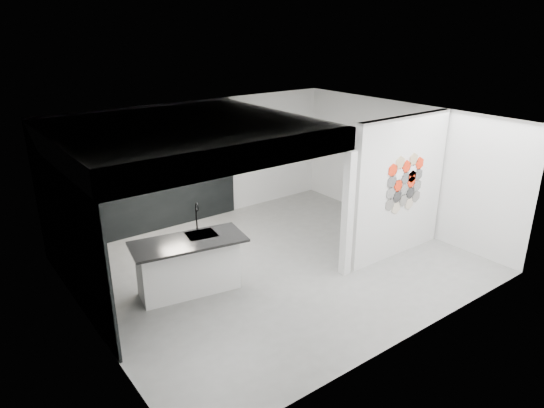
{
  "coord_description": "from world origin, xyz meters",
  "views": [
    {
      "loc": [
        -5.09,
        -6.63,
        4.4
      ],
      "look_at": [
        0.1,
        0.3,
        1.15
      ],
      "focal_mm": 32.0,
      "sensor_mm": 36.0,
      "label": 1
    }
  ],
  "objects": [
    {
      "name": "bay_clad_left",
      "position": [
        -3.47,
        1.0,
        1.18
      ],
      "size": [
        0.04,
        4.0,
        2.35
      ],
      "primitive_type": "cube",
      "color": "black",
      "rests_on": "floor"
    },
    {
      "name": "bulkhead",
      "position": [
        -1.3,
        1.0,
        2.55
      ],
      "size": [
        4.4,
        4.0,
        0.4
      ],
      "primitive_type": "cube",
      "color": "silver",
      "rests_on": "corner_column"
    },
    {
      "name": "corner_column",
      "position": [
        0.82,
        -1.0,
        1.18
      ],
      "size": [
        0.16,
        0.16,
        2.35
      ],
      "primitive_type": "cube",
      "color": "silver",
      "rests_on": "floor"
    },
    {
      "name": "glass_vase",
      "position": [
        0.15,
        2.87,
        1.39
      ],
      "size": [
        0.13,
        0.13,
        0.14
      ],
      "primitive_type": "cylinder",
      "rotation": [
        0.0,
        0.0,
        -0.33
      ],
      "color": "gray",
      "rests_on": "display_shelf"
    },
    {
      "name": "fascia_beam",
      "position": [
        -1.3,
        -0.92,
        2.55
      ],
      "size": [
        4.4,
        0.16,
        0.4
      ],
      "primitive_type": "cube",
      "color": "silver",
      "rests_on": "corner_column"
    },
    {
      "name": "bay_clad_back",
      "position": [
        -1.3,
        2.97,
        1.18
      ],
      "size": [
        4.4,
        0.04,
        2.35
      ],
      "primitive_type": "cube",
      "color": "black",
      "rests_on": "floor"
    },
    {
      "name": "bottle_dark",
      "position": [
        -1.46,
        2.87,
        1.39
      ],
      "size": [
        0.07,
        0.07,
        0.14
      ],
      "primitive_type": "cylinder",
      "rotation": [
        0.0,
        0.0,
        -0.27
      ],
      "color": "black",
      "rests_on": "display_shelf"
    },
    {
      "name": "kitchen_island",
      "position": [
        -1.8,
        0.15,
        0.51
      ],
      "size": [
        2.01,
        1.16,
        1.53
      ],
      "rotation": [
        0.0,
        0.0,
        -0.18
      ],
      "color": "silver",
      "rests_on": "floor"
    },
    {
      "name": "stockpot",
      "position": [
        -2.17,
        2.87,
        1.42
      ],
      "size": [
        0.3,
        0.3,
        0.19
      ],
      "primitive_type": "cylinder",
      "rotation": [
        0.0,
        0.0,
        0.31
      ],
      "color": "black",
      "rests_on": "display_shelf"
    },
    {
      "name": "partition_panel",
      "position": [
        2.23,
        -1.0,
        1.4
      ],
      "size": [
        2.45,
        0.15,
        2.8
      ],
      "primitive_type": "cube",
      "color": "silver",
      "rests_on": "floor"
    },
    {
      "name": "glass_bowl",
      "position": [
        0.15,
        2.87,
        1.37
      ],
      "size": [
        0.18,
        0.18,
        0.1
      ],
      "primitive_type": "cylinder",
      "rotation": [
        0.0,
        0.0,
        -0.35
      ],
      "color": "gray",
      "rests_on": "display_shelf"
    },
    {
      "name": "display_shelf",
      "position": [
        -1.2,
        2.87,
        1.3
      ],
      "size": [
        3.0,
        0.15,
        0.04
      ],
      "primitive_type": "cube",
      "color": "black",
      "rests_on": "bay_clad_back"
    },
    {
      "name": "kettle",
      "position": [
        -0.41,
        2.87,
        1.4
      ],
      "size": [
        0.18,
        0.18,
        0.15
      ],
      "primitive_type": "ellipsoid",
      "rotation": [
        0.0,
        0.0,
        -0.02
      ],
      "color": "black",
      "rests_on": "display_shelf"
    },
    {
      "name": "hex_tile_cluster",
      "position": [
        2.26,
        -1.09,
        1.5
      ],
      "size": [
        1.04,
        0.02,
        1.16
      ],
      "color": "#66635E",
      "rests_on": "partition_panel"
    },
    {
      "name": "floor",
      "position": [
        0.0,
        0.0,
        -0.01
      ],
      "size": [
        7.0,
        6.0,
        0.01
      ],
      "primitive_type": "cube",
      "color": "slate"
    },
    {
      "name": "utensil_cup",
      "position": [
        -2.25,
        2.87,
        1.37
      ],
      "size": [
        0.09,
        0.09,
        0.09
      ],
      "primitive_type": "cylinder",
      "rotation": [
        0.0,
        0.0,
        0.27
      ],
      "color": "black",
      "rests_on": "display_shelf"
    },
    {
      "name": "wall_basin",
      "position": [
        -3.24,
        0.8,
        0.85
      ],
      "size": [
        0.4,
        0.6,
        0.12
      ],
      "primitive_type": "cube",
      "color": "silver",
      "rests_on": "bay_clad_left"
    }
  ]
}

